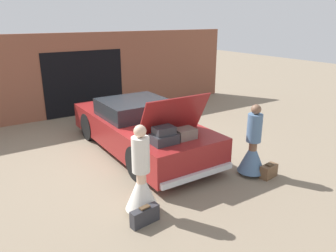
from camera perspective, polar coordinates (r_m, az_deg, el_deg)
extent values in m
plane|color=#7F705B|center=(8.58, -4.76, -4.10)|extent=(40.00, 40.00, 0.00)
cube|color=brown|center=(11.82, -14.53, 8.71)|extent=(12.00, 0.12, 2.80)
cube|color=black|center=(11.81, -14.30, 7.23)|extent=(2.80, 0.02, 2.20)
cube|color=maroon|center=(8.39, -4.86, -0.83)|extent=(1.85, 4.72, 0.68)
cube|color=#1E2328|center=(8.47, -5.87, 3.19)|extent=(1.63, 1.51, 0.41)
cylinder|color=black|center=(9.39, -13.72, -0.12)|extent=(0.18, 0.75, 0.75)
cylinder|color=black|center=(10.05, -4.53, 1.58)|extent=(0.18, 0.75, 0.75)
cylinder|color=black|center=(6.91, -5.45, -6.49)|extent=(0.18, 0.75, 0.75)
cylinder|color=black|center=(7.78, 5.78, -3.57)|extent=(0.18, 0.75, 0.75)
cube|color=silver|center=(6.63, 5.28, -8.53)|extent=(1.76, 0.10, 0.12)
cube|color=maroon|center=(6.91, 1.04, 1.78)|extent=(1.58, 0.48, 0.89)
cube|color=#2D2D33|center=(6.57, -0.72, -2.24)|extent=(0.53, 0.40, 0.20)
cube|color=#75665B|center=(6.85, 2.96, -1.32)|extent=(0.43, 0.34, 0.22)
cube|color=#2D2D33|center=(6.51, -0.72, -0.78)|extent=(0.42, 0.30, 0.16)
cylinder|color=beige|center=(5.82, -4.60, -11.38)|extent=(0.17, 0.17, 0.78)
cone|color=silver|center=(5.80, -4.61, -11.04)|extent=(0.58, 0.58, 0.71)
cylinder|color=silver|center=(5.50, -4.79, -5.01)|extent=(0.31, 0.31, 0.62)
sphere|color=beige|center=(5.35, -4.90, -0.90)|extent=(0.21, 0.21, 0.21)
cylinder|color=brown|center=(7.35, 14.40, -5.40)|extent=(0.17, 0.17, 0.76)
cone|color=slate|center=(7.33, 14.43, -5.13)|extent=(0.59, 0.59, 0.69)
cylinder|color=slate|center=(7.10, 14.84, -0.34)|extent=(0.31, 0.31, 0.60)
sphere|color=brown|center=(6.99, 15.11, 2.81)|extent=(0.21, 0.21, 0.21)
cube|color=#2D2D33|center=(5.64, -4.06, -15.36)|extent=(0.53, 0.21, 0.29)
cube|color=#4C3823|center=(5.55, -4.10, -13.94)|extent=(0.19, 0.11, 0.02)
cube|color=brown|center=(7.41, 17.14, -7.52)|extent=(0.44, 0.25, 0.28)
cube|color=#4C3823|center=(7.34, 17.25, -6.40)|extent=(0.16, 0.14, 0.02)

